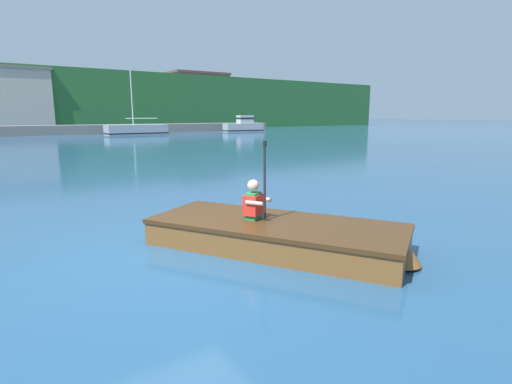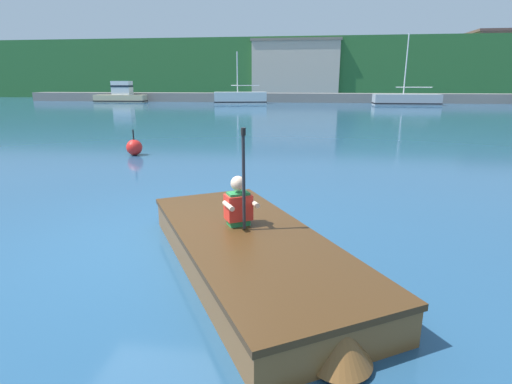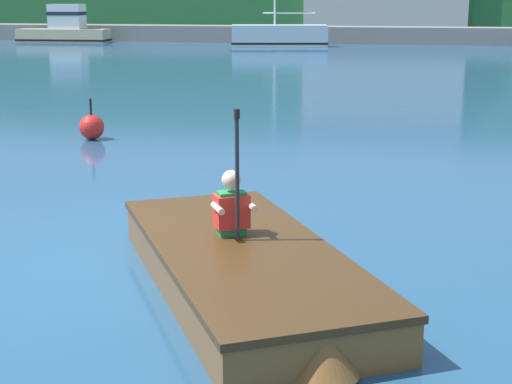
# 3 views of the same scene
# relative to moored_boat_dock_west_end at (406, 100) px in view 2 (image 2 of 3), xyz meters

# --- Properties ---
(ground_plane) EXTENTS (300.00, 300.00, 0.00)m
(ground_plane) POSITION_rel_moored_boat_dock_west_end_xyz_m (-10.51, -33.63, -0.46)
(ground_plane) COLOR navy
(shoreline_ridge) EXTENTS (120.00, 20.00, 7.36)m
(shoreline_ridge) POSITION_rel_moored_boat_dock_west_end_xyz_m (-10.51, 23.33, 3.22)
(shoreline_ridge) COLOR #28602D
(shoreline_ridge) RESTS_ON ground
(waterfront_warehouse_left) EXTENTS (10.97, 6.55, 7.12)m
(waterfront_warehouse_left) POSITION_rel_moored_boat_dock_west_end_xyz_m (-10.49, 15.97, 3.11)
(waterfront_warehouse_left) COLOR #B2A899
(waterfront_warehouse_left) RESTS_ON ground
(waterfront_office_block_center) EXTENTS (8.45, 6.92, 7.89)m
(waterfront_office_block_center) POSITION_rel_moored_boat_dock_west_end_xyz_m (14.57, 16.82, 3.50)
(waterfront_office_block_center) COLOR #9E6B5B
(waterfront_office_block_center) RESTS_ON ground
(marina_dock) EXTENTS (56.32, 2.40, 0.90)m
(marina_dock) POSITION_rel_moored_boat_dock_west_end_xyz_m (-10.51, 4.31, -0.01)
(marina_dock) COLOR slate
(marina_dock) RESTS_ON ground
(moored_boat_dock_west_end) EXTENTS (5.73, 2.02, 6.06)m
(moored_boat_dock_west_end) POSITION_rel_moored_boat_dock_west_end_xyz_m (0.00, 0.00, 0.00)
(moored_boat_dock_west_end) COLOR #9EA3A8
(moored_boat_dock_west_end) RESTS_ON ground
(moored_boat_dock_west_inner) EXTENTS (5.27, 1.84, 2.11)m
(moored_boat_dock_west_inner) POSITION_rel_moored_boat_dock_west_end_xyz_m (-27.81, 1.81, 0.27)
(moored_boat_dock_west_inner) COLOR #CCB789
(moored_boat_dock_west_inner) RESTS_ON ground
(moored_boat_dock_center_near) EXTENTS (5.15, 2.73, 4.70)m
(moored_boat_dock_center_near) POSITION_rel_moored_boat_dock_west_end_xyz_m (-15.12, 0.06, 0.07)
(moored_boat_dock_center_near) COLOR white
(moored_boat_dock_center_near) RESTS_ON ground
(rowboat_foreground) EXTENTS (3.06, 3.85, 0.39)m
(rowboat_foreground) POSITION_rel_moored_boat_dock_west_end_xyz_m (-9.14, -34.16, -0.24)
(rowboat_foreground) COLOR brown
(rowboat_foreground) RESTS_ON ground
(person_paddler) EXTENTS (0.44, 0.44, 1.14)m
(person_paddler) POSITION_rel_moored_boat_dock_west_end_xyz_m (-9.35, -33.81, 0.19)
(person_paddler) COLOR #267F3F
(person_paddler) RESTS_ON rowboat_foreground
(channel_buoy) EXTENTS (0.44, 0.44, 0.72)m
(channel_buoy) POSITION_rel_moored_boat_dock_west_end_xyz_m (-13.43, -27.52, -0.24)
(channel_buoy) COLOR red
(channel_buoy) RESTS_ON ground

